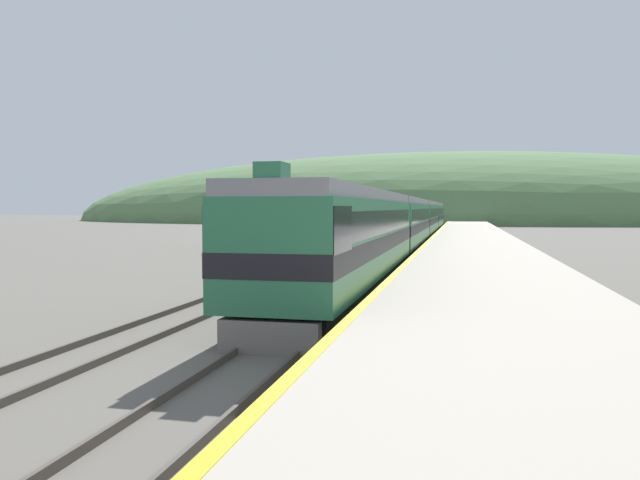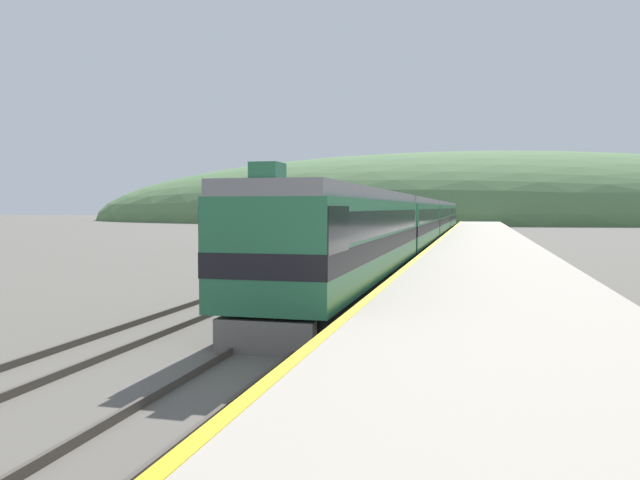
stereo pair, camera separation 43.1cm
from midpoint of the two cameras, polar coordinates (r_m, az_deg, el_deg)
track_main at (r=68.72m, az=10.53°, el=0.25°), size 1.52×180.00×0.16m
track_siding at (r=69.08m, az=7.31°, el=0.29°), size 1.51×180.00×0.16m
platform at (r=48.60m, az=14.96°, el=-0.45°), size 6.62×140.00×0.93m
distant_hills at (r=154.37m, az=12.57°, el=1.68°), size 190.53×85.74×32.94m
station_shed at (r=49.34m, az=-2.33°, el=1.70°), size 7.55×6.09×4.33m
express_train_lead_car at (r=23.00m, az=3.23°, el=0.16°), size 3.01×19.79×4.28m
carriage_second at (r=43.69m, az=8.45°, el=1.44°), size 3.00×19.78×3.92m
carriage_third at (r=64.27m, az=10.30°, el=1.90°), size 3.00×19.78×3.92m
carriage_fourth at (r=84.90m, az=11.25°, el=2.14°), size 3.00×19.78×3.92m
siding_train at (r=65.78m, az=6.98°, el=1.83°), size 2.90×44.70×3.87m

